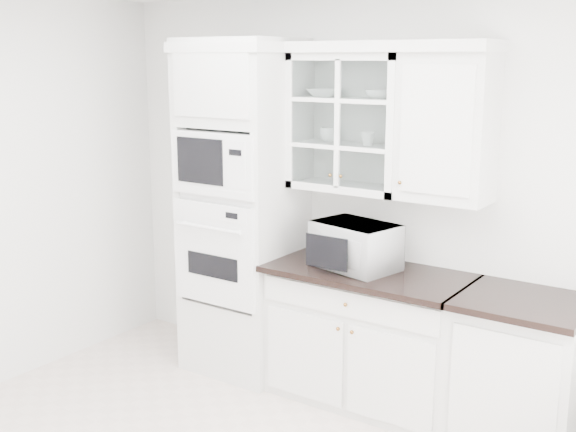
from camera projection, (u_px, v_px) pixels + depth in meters
The scene contains 12 objects.
room_shell at pixel (238, 151), 3.85m from camera, with size 4.00×3.50×2.70m.
oven_column at pixel (243, 210), 5.18m from camera, with size 0.76×0.68×2.40m.
base_cabinet_run at pixel (369, 335), 4.79m from camera, with size 1.32×0.67×0.92m.
extra_base_cabinet at pixel (519, 371), 4.24m from camera, with size 0.72×0.67×0.92m.
upper_cabinet_glass at pixel (350, 123), 4.74m from camera, with size 0.80×0.33×0.90m.
upper_cabinet_solid at pixel (447, 128), 4.37m from camera, with size 0.55×0.33×0.90m, color silver.
crown_molding at pixel (336, 47), 4.68m from camera, with size 2.14×0.38×0.07m, color white.
countertop_microwave at pixel (357, 245), 4.70m from camera, with size 0.52×0.43×0.30m, color white.
bowl_a at pixel (324, 93), 4.82m from camera, with size 0.23×0.23×0.06m, color white.
bowl_b at pixel (379, 94), 4.61m from camera, with size 0.18×0.18×0.06m, color white.
cup_a at pixel (329, 135), 4.87m from camera, with size 0.12×0.12×0.10m, color white.
cup_b at pixel (368, 138), 4.68m from camera, with size 0.10×0.10×0.09m, color white.
Camera 1 is at (2.40, -2.57, 2.27)m, focal length 45.00 mm.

